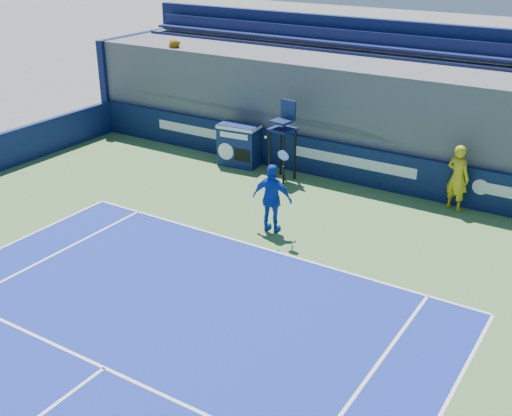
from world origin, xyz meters
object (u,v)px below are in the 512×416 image
Objects in this scene: umpire_chair at (283,132)px; tennis_player at (272,198)px; match_clock at (239,144)px; ball_person at (458,177)px.

tennis_player is at bearing -63.97° from umpire_chair.
match_clock is 2.03m from umpire_chair.
umpire_chair is at bearing 26.34° from ball_person.
tennis_player is at bearing 68.02° from ball_person.
match_clock is at bearing 22.20° from ball_person.
tennis_player reaches higher than umpire_chair.
ball_person is 5.31m from tennis_player.
ball_person is 5.28m from umpire_chair.
tennis_player reaches higher than ball_person.
tennis_player is (3.49, -3.69, 0.18)m from match_clock.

